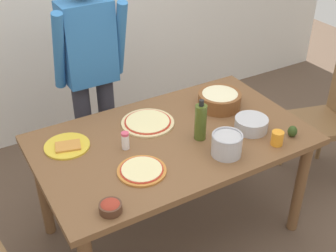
{
  "coord_description": "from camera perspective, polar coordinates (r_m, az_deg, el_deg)",
  "views": [
    {
      "loc": [
        -1.1,
        -1.84,
        2.23
      ],
      "look_at": [
        0.0,
        0.05,
        0.81
      ],
      "focal_mm": 47.04,
      "sensor_mm": 36.0,
      "label": 1
    }
  ],
  "objects": [
    {
      "name": "ground",
      "position": [
        3.09,
        0.48,
        -13.16
      ],
      "size": [
        8.0,
        8.0,
        0.0
      ],
      "primitive_type": "plane",
      "color": "brown"
    },
    {
      "name": "popcorn_bowl",
      "position": [
        2.88,
        6.7,
        3.55
      ],
      "size": [
        0.28,
        0.28,
        0.11
      ],
      "color": "brown",
      "rests_on": "dining_table"
    },
    {
      "name": "person_cook",
      "position": [
        3.04,
        -10.01,
        7.34
      ],
      "size": [
        0.49,
        0.25,
        1.62
      ],
      "color": "#2D2D38",
      "rests_on": "ground"
    },
    {
      "name": "mixing_bowl_steel",
      "position": [
        2.69,
        10.72,
        0.24
      ],
      "size": [
        0.2,
        0.2,
        0.08
      ],
      "color": "#B7B7BC",
      "rests_on": "dining_table"
    },
    {
      "name": "olive_oil_bottle",
      "position": [
        2.53,
        4.24,
        0.55
      ],
      "size": [
        0.07,
        0.07,
        0.26
      ],
      "color": "#47561E",
      "rests_on": "dining_table"
    },
    {
      "name": "dining_table",
      "position": [
        2.65,
        0.54,
        -3.07
      ],
      "size": [
        1.6,
        0.96,
        0.76
      ],
      "color": "brown",
      "rests_on": "ground"
    },
    {
      "name": "avocado",
      "position": [
        2.69,
        15.82,
        -0.66
      ],
      "size": [
        0.06,
        0.06,
        0.07
      ],
      "primitive_type": "ellipsoid",
      "color": "#2D4219",
      "rests_on": "dining_table"
    },
    {
      "name": "cup_orange",
      "position": [
        2.59,
        13.97,
        -1.54
      ],
      "size": [
        0.07,
        0.07,
        0.08
      ],
      "primitive_type": "cylinder",
      "color": "orange",
      "rests_on": "dining_table"
    },
    {
      "name": "salt_shaker",
      "position": [
        2.49,
        -5.55,
        -1.89
      ],
      "size": [
        0.04,
        0.04,
        0.11
      ],
      "color": "white",
      "rests_on": "dining_table"
    },
    {
      "name": "pizza_raw_on_board",
      "position": [
        2.72,
        -2.64,
        0.48
      ],
      "size": [
        0.33,
        0.33,
        0.02
      ],
      "color": "beige",
      "rests_on": "dining_table"
    },
    {
      "name": "chair_wooden_right",
      "position": [
        3.44,
        20.3,
        1.39
      ],
      "size": [
        0.49,
        0.49,
        0.95
      ],
      "color": "brown",
      "rests_on": "ground"
    },
    {
      "name": "small_sauce_bowl",
      "position": [
        2.11,
        -7.47,
        -10.33
      ],
      "size": [
        0.11,
        0.11,
        0.06
      ],
      "color": "#4C2D1E",
      "rests_on": "dining_table"
    },
    {
      "name": "steel_pot",
      "position": [
        2.44,
        7.63,
        -2.35
      ],
      "size": [
        0.17,
        0.17,
        0.13
      ],
      "color": "#B7B7BC",
      "rests_on": "dining_table"
    },
    {
      "name": "pizza_cooked_on_tray",
      "position": [
        2.33,
        -3.42,
        -5.74
      ],
      "size": [
        0.26,
        0.26,
        0.02
      ],
      "color": "#C67A33",
      "rests_on": "dining_table"
    },
    {
      "name": "plate_with_slice",
      "position": [
        2.57,
        -12.93,
        -2.53
      ],
      "size": [
        0.26,
        0.26,
        0.02
      ],
      "color": "gold",
      "rests_on": "dining_table"
    }
  ]
}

